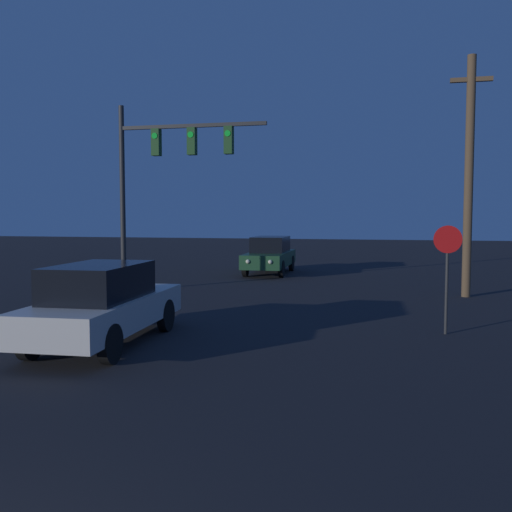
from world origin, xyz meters
name	(u,v)px	position (x,y,z in m)	size (l,w,h in m)	color
car_near	(103,303)	(-2.31, 7.92, 0.86)	(1.94, 4.95, 1.67)	beige
car_far	(270,255)	(-1.87, 22.70, 0.86)	(1.84, 4.92, 1.67)	#1E4728
traffic_signal_mast	(162,164)	(-4.13, 15.59, 4.38)	(5.17, 0.30, 6.38)	#2D2D2D
stop_sign	(447,260)	(4.63, 10.60, 1.66)	(0.61, 0.07, 2.43)	#2D2D2D
utility_pole	(469,174)	(5.85, 16.86, 3.98)	(1.29, 0.28, 7.72)	brown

